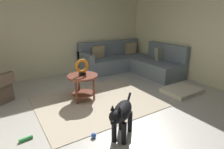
{
  "coord_description": "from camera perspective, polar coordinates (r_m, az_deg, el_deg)",
  "views": [
    {
      "loc": [
        -1.41,
        -2.33,
        1.67
      ],
      "look_at": [
        0.45,
        0.6,
        0.55
      ],
      "focal_mm": 29.67,
      "sensor_mm": 36.0,
      "label": 1
    }
  ],
  "objects": [
    {
      "name": "dog",
      "position": [
        2.59,
        3.01,
        -12.07
      ],
      "size": [
        0.7,
        0.56,
        0.63
      ],
      "rotation": [
        0.0,
        0.0,
        2.23
      ],
      "color": "black",
      "rests_on": "ground_plane"
    },
    {
      "name": "area_rug",
      "position": [
        3.79,
        -4.69,
        -8.22
      ],
      "size": [
        2.3,
        1.9,
        0.01
      ],
      "primitive_type": "cube",
      "color": "#BCAD93",
      "rests_on": "ground_plane"
    },
    {
      "name": "side_table",
      "position": [
        3.73,
        -9.02,
        -2.0
      ],
      "size": [
        0.6,
        0.6,
        0.54
      ],
      "color": "brown",
      "rests_on": "ground_plane"
    },
    {
      "name": "torus_sculpture",
      "position": [
        3.64,
        -9.24,
        2.37
      ],
      "size": [
        0.28,
        0.08,
        0.33
      ],
      "color": "black",
      "rests_on": "side_table"
    },
    {
      "name": "wall_back",
      "position": [
        5.47,
        -17.91,
        13.68
      ],
      "size": [
        6.0,
        0.12,
        2.7
      ],
      "primitive_type": "cube",
      "color": "beige",
      "rests_on": "ground_plane"
    },
    {
      "name": "dog_bed_mat",
      "position": [
        4.46,
        20.67,
        -4.68
      ],
      "size": [
        0.8,
        0.6,
        0.09
      ],
      "primitive_type": "cube",
      "color": "beige",
      "rests_on": "ground_plane"
    },
    {
      "name": "sectional_couch",
      "position": [
        5.69,
        5.51,
        3.76
      ],
      "size": [
        2.2,
        2.25,
        0.88
      ],
      "color": "slate",
      "rests_on": "ground_plane"
    },
    {
      "name": "ground_plane",
      "position": [
        3.22,
        -1.08,
        -14.39
      ],
      "size": [
        6.0,
        6.0,
        0.1
      ],
      "primitive_type": "cube",
      "color": "#B7B2A8"
    },
    {
      "name": "dog_toy_ball",
      "position": [
        2.78,
        -5.68,
        -18.16
      ],
      "size": [
        0.07,
        0.07,
        0.07
      ],
      "primitive_type": "sphere",
      "color": "blue",
      "rests_on": "ground_plane"
    },
    {
      "name": "dog_toy_rope",
      "position": [
        2.98,
        -25.03,
        -17.53
      ],
      "size": [
        0.19,
        0.07,
        0.05
      ],
      "primitive_type": "cylinder",
      "rotation": [
        0.0,
        1.57,
        0.11
      ],
      "color": "green",
      "rests_on": "ground_plane"
    },
    {
      "name": "wall_right",
      "position": [
        4.94,
        30.06,
        11.84
      ],
      "size": [
        0.12,
        6.0,
        2.7
      ],
      "primitive_type": "cube",
      "color": "beige",
      "rests_on": "ground_plane"
    }
  ]
}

